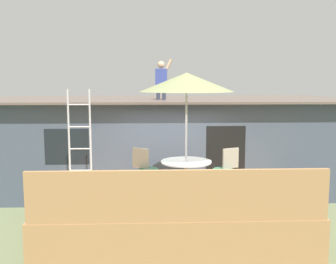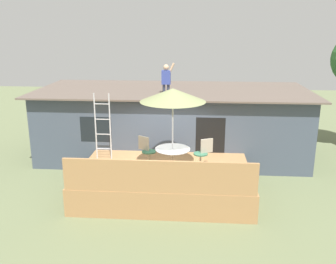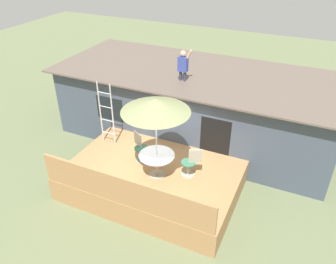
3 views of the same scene
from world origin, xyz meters
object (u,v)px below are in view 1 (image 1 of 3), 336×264
object	(u,v)px
step_ladder	(80,138)
patio_table	(186,169)
patio_umbrella	(187,82)
person_figure	(162,77)
patio_chair_left	(146,170)
patio_chair_right	(226,170)

from	to	relation	value
step_ladder	patio_table	bearing A→B (deg)	-22.52
patio_umbrella	person_figure	world-z (taller)	person_figure
person_figure	patio_chair_left	world-z (taller)	person_figure
patio_table	person_figure	world-z (taller)	person_figure
patio_table	patio_chair_right	bearing A→B (deg)	25.03
person_figure	patio_chair_right	xyz separation A→B (m)	(1.33, -2.50, -2.02)
patio_chair_left	patio_table	bearing A→B (deg)	-0.00
patio_umbrella	patio_chair_left	xyz separation A→B (m)	(-0.84, 0.51, -1.89)
patio_table	patio_umbrella	xyz separation A→B (m)	(-0.00, 0.00, 1.76)
step_ladder	patio_chair_right	xyz separation A→B (m)	(3.23, -0.54, -0.64)
patio_table	person_figure	distance (m)	3.51
patio_umbrella	patio_chair_right	xyz separation A→B (m)	(0.90, 0.42, -1.89)
person_figure	patio_chair_left	size ratio (longest dim) A/B	1.21
patio_umbrella	patio_table	bearing A→B (deg)	0.00
step_ladder	patio_chair_left	size ratio (longest dim) A/B	2.39
patio_umbrella	step_ladder	distance (m)	2.81
step_ladder	person_figure	xyz separation A→B (m)	(1.90, 1.96, 1.37)
step_ladder	person_figure	size ratio (longest dim) A/B	1.98
patio_umbrella	patio_chair_left	distance (m)	2.13
patio_table	patio_chair_left	bearing A→B (deg)	148.60
patio_table	patio_umbrella	distance (m)	1.76
step_ladder	patio_chair_left	bearing A→B (deg)	-16.93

